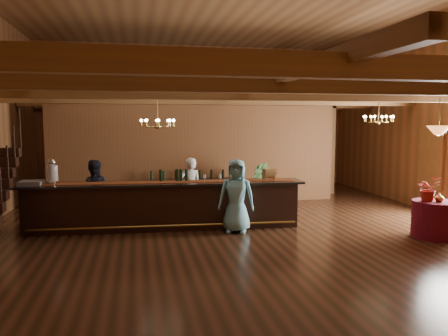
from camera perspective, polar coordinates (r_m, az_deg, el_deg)
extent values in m
plane|color=#442315|center=(10.66, 1.77, -7.98)|extent=(14.00, 14.00, 0.00)
cube|color=#975733|center=(17.24, -3.50, 6.60)|extent=(12.00, 0.10, 5.50)
cube|color=#975733|center=(3.87, 26.28, 7.83)|extent=(12.00, 0.10, 5.50)
cube|color=#99612C|center=(5.18, 16.14, 12.61)|extent=(11.90, 0.20, 0.28)
cube|color=#99612C|center=(7.48, 7.15, 10.71)|extent=(11.90, 0.20, 0.28)
cube|color=#99612C|center=(9.88, 2.50, 9.62)|extent=(11.90, 0.20, 0.28)
cube|color=#99612C|center=(12.32, -0.31, 8.92)|extent=(11.90, 0.20, 0.28)
cube|color=#99612C|center=(14.78, -2.18, 8.45)|extent=(11.90, 0.20, 0.28)
cube|color=#99612C|center=(17.05, -3.42, 8.12)|extent=(11.90, 0.20, 0.28)
cube|color=#99612C|center=(10.33, -23.66, 9.74)|extent=(0.18, 13.90, 0.22)
cube|color=#99612C|center=(10.37, 1.83, 10.23)|extent=(0.18, 13.90, 0.22)
cube|color=#99612C|center=(12.20, 23.16, 9.12)|extent=(0.18, 13.90, 0.22)
cube|color=#99612C|center=(14.77, -19.67, 1.88)|extent=(0.20, 0.20, 3.20)
cube|color=#99612C|center=(16.13, 13.85, 2.39)|extent=(0.20, 0.20, 3.20)
cube|color=brown|center=(13.74, -3.55, 1.73)|extent=(9.00, 0.18, 3.10)
cube|color=white|center=(13.88, 25.46, 1.19)|extent=(0.12, 1.05, 1.75)
cube|color=black|center=(16.06, 0.82, -1.21)|extent=(1.20, 0.60, 1.10)
cube|color=#A57635|center=(15.72, -9.94, -1.65)|extent=(1.00, 0.60, 1.00)
cube|color=black|center=(10.72, -7.80, -5.01)|extent=(6.50, 1.08, 1.08)
cube|color=black|center=(10.62, -7.84, -2.01)|extent=(6.83, 1.24, 0.05)
cube|color=maroon|center=(10.62, -7.85, -1.83)|extent=(6.38, 0.81, 0.01)
cylinder|color=gold|center=(10.37, -7.62, -7.51)|extent=(6.25, 0.42, 0.05)
cylinder|color=silver|center=(10.98, -21.49, -1.77)|extent=(0.18, 0.18, 0.08)
cylinder|color=silver|center=(10.95, -21.53, -0.62)|extent=(0.26, 0.26, 0.36)
sphere|color=silver|center=(10.92, -21.58, 0.68)|extent=(0.18, 0.18, 0.18)
cube|color=gray|center=(10.99, -23.93, -1.81)|extent=(0.50, 0.50, 0.10)
cube|color=#A57635|center=(10.82, 5.22, -0.89)|extent=(0.06, 0.06, 0.30)
cube|color=#A57635|center=(10.90, 6.63, -0.85)|extent=(0.06, 0.06, 0.30)
cylinder|color=#A57635|center=(10.85, 5.93, -0.71)|extent=(0.24, 0.24, 0.24)
cylinder|color=black|center=(10.73, -8.26, -0.98)|extent=(0.07, 0.07, 0.30)
cylinder|color=black|center=(10.73, -6.16, -0.95)|extent=(0.07, 0.07, 0.30)
cylinder|color=black|center=(10.73, -5.66, -0.95)|extent=(0.07, 0.07, 0.30)
cylinder|color=black|center=(10.74, -4.93, -0.93)|extent=(0.07, 0.07, 0.30)
cube|color=black|center=(13.47, -3.96, -3.22)|extent=(2.98, 0.65, 0.83)
cylinder|color=maroon|center=(10.91, 25.74, -6.04)|extent=(0.95, 0.95, 0.82)
cylinder|color=gold|center=(10.58, -8.69, 7.33)|extent=(0.02, 0.02, 0.73)
sphere|color=gold|center=(10.57, -8.66, 5.35)|extent=(0.12, 0.12, 0.12)
torus|color=gold|center=(10.57, -8.67, 5.89)|extent=(0.80, 0.80, 0.04)
cylinder|color=gold|center=(12.58, 19.55, 7.09)|extent=(0.02, 0.02, 0.63)
sphere|color=gold|center=(12.58, 19.50, 5.66)|extent=(0.12, 0.12, 0.12)
torus|color=gold|center=(12.58, 19.51, 6.12)|extent=(0.80, 0.80, 0.04)
cylinder|color=gold|center=(10.69, 26.33, 6.58)|extent=(0.02, 0.02, 0.80)
cone|color=orange|center=(10.69, 26.23, 4.44)|extent=(0.52, 0.52, 0.20)
imported|color=white|center=(11.55, -4.47, -2.72)|extent=(0.66, 0.49, 1.65)
imported|color=black|center=(11.43, -16.64, -3.07)|extent=(0.82, 0.65, 1.64)
imported|color=#75C3D4|center=(10.21, 1.62, -3.65)|extent=(0.98, 0.79, 1.73)
imported|color=#335126|center=(13.11, 4.27, -2.24)|extent=(0.83, 0.70, 1.39)
imported|color=#A32415|center=(10.74, 25.13, -2.45)|extent=(0.52, 0.46, 0.56)
imported|color=gold|center=(10.75, 26.31, -3.16)|extent=(0.17, 0.17, 0.31)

